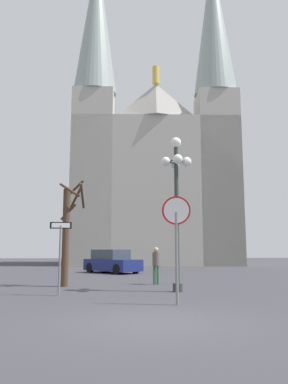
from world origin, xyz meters
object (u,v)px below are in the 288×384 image
(stop_sign, at_px, (176,227))
(pedestrian_walking, at_px, (156,262))
(cathedral, at_px, (154,167))
(bare_tree, at_px, (67,231))
(parked_car_near_navy, at_px, (112,262))
(one_way_arrow_sign, at_px, (60,248))
(street_lamp, at_px, (176,187))

(stop_sign, relative_size, pedestrian_walking, 1.87)
(cathedral, relative_size, stop_sign, 11.18)
(bare_tree, relative_size, parked_car_near_navy, 1.08)
(stop_sign, bearing_deg, one_way_arrow_sign, 146.11)
(cathedral, relative_size, pedestrian_walking, 20.95)
(street_lamp, distance_m, bare_tree, 5.17)
(bare_tree, xyz_separation_m, pedestrian_walking, (3.86, 0.63, -1.34))
(parked_car_near_navy, bearing_deg, cathedral, 73.29)
(cathedral, xyz_separation_m, one_way_arrow_sign, (-5.83, -26.39, -8.64))
(stop_sign, distance_m, street_lamp, 3.78)
(stop_sign, xyz_separation_m, pedestrian_walking, (0.05, 6.27, -1.17))
(one_way_arrow_sign, bearing_deg, cathedral, 77.55)
(street_lamp, bearing_deg, cathedral, 86.24)
(stop_sign, bearing_deg, bare_tree, 124.01)
(street_lamp, xyz_separation_m, bare_tree, (-4.34, 2.32, -1.56))
(stop_sign, bearing_deg, cathedral, 85.61)
(cathedral, bearing_deg, stop_sign, -94.39)
(one_way_arrow_sign, height_order, bare_tree, bare_tree)
(street_lamp, relative_size, pedestrian_walking, 3.57)
(street_lamp, bearing_deg, one_way_arrow_sign, -167.88)
(bare_tree, bearing_deg, street_lamp, -28.14)
(cathedral, relative_size, one_way_arrow_sign, 13.87)
(street_lamp, bearing_deg, pedestrian_walking, 99.38)
(bare_tree, bearing_deg, stop_sign, -55.99)
(one_way_arrow_sign, bearing_deg, bare_tree, 93.44)
(bare_tree, bearing_deg, one_way_arrow_sign, -86.56)
(one_way_arrow_sign, bearing_deg, pedestrian_walking, 46.37)
(stop_sign, bearing_deg, street_lamp, 80.78)
(cathedral, height_order, pedestrian_walking, cathedral)
(stop_sign, height_order, parked_car_near_navy, stop_sign)
(stop_sign, relative_size, one_way_arrow_sign, 1.24)
(stop_sign, xyz_separation_m, street_lamp, (0.54, 3.32, 1.72))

